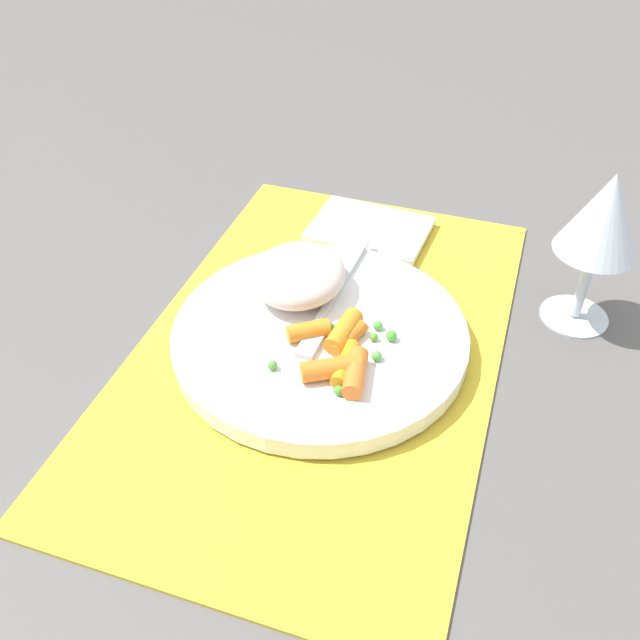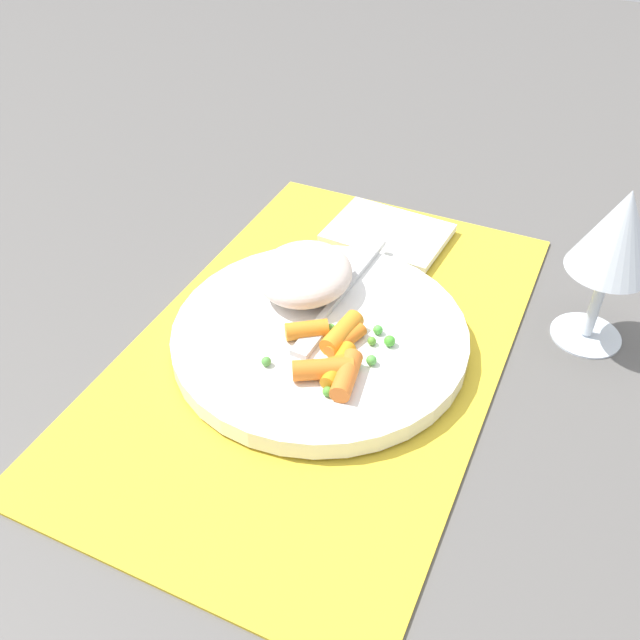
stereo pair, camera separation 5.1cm
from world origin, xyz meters
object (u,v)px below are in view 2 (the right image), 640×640
at_px(fork, 336,306).
at_px(wine_glass, 618,237).
at_px(carrot_portion, 333,355).
at_px(napkin, 388,233).
at_px(plate, 320,336).
at_px(rice_mound, 305,274).

relative_size(fork, wine_glass, 1.25).
height_order(carrot_portion, wine_glass, wine_glass).
bearing_deg(fork, napkin, -177.45).
bearing_deg(plate, carrot_portion, 39.52).
height_order(plate, carrot_portion, carrot_portion).
relative_size(fork, napkin, 1.54).
relative_size(carrot_portion, wine_glass, 0.62).
relative_size(plate, fork, 1.38).
relative_size(plate, carrot_portion, 2.79).
distance_m(fork, napkin, 0.16).
height_order(rice_mound, wine_glass, wine_glass).
distance_m(rice_mound, fork, 0.04).
xyz_separation_m(rice_mound, napkin, (-0.14, 0.03, -0.03)).
bearing_deg(plate, napkin, -178.38).
xyz_separation_m(carrot_portion, wine_glass, (-0.15, 0.19, 0.08)).
relative_size(plate, rice_mound, 2.75).
bearing_deg(rice_mound, carrot_portion, 39.23).
xyz_separation_m(wine_glass, napkin, (-0.07, -0.22, -0.10)).
relative_size(carrot_portion, fork, 0.50).
bearing_deg(carrot_portion, wine_glass, 128.70).
height_order(carrot_portion, napkin, carrot_portion).
height_order(plate, wine_glass, wine_glass).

